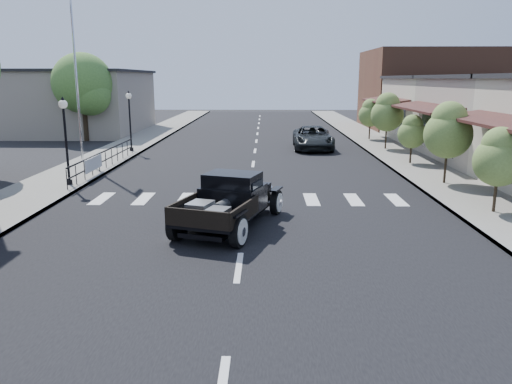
{
  "coord_description": "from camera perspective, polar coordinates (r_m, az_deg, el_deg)",
  "views": [
    {
      "loc": [
        0.62,
        -14.4,
        4.5
      ],
      "look_at": [
        0.35,
        0.95,
        1.0
      ],
      "focal_mm": 35.0,
      "sensor_mm": 36.0,
      "label": 1
    }
  ],
  "objects": [
    {
      "name": "small_tree_d",
      "position": [
        32.75,
        14.72,
        7.77
      ],
      "size": [
        2.03,
        2.03,
        3.38
      ],
      "primitive_type": null,
      "color": "#597435",
      "rests_on": "sidewalk_right"
    },
    {
      "name": "lamp_post_b",
      "position": [
        22.14,
        -20.88,
        5.43
      ],
      "size": [
        0.36,
        0.36,
        3.63
      ],
      "primitive_type": null,
      "color": "black",
      "rests_on": "sidewalk_left"
    },
    {
      "name": "road",
      "position": [
        29.75,
        -0.19,
        4.16
      ],
      "size": [
        14.0,
        80.0,
        0.02
      ],
      "primitive_type": "cube",
      "color": "black",
      "rests_on": "ground"
    },
    {
      "name": "railing",
      "position": [
        25.95,
        -16.81,
        3.76
      ],
      "size": [
        0.08,
        10.0,
        1.0
      ],
      "primitive_type": null,
      "color": "black",
      "rests_on": "sidewalk_left"
    },
    {
      "name": "second_car",
      "position": [
        32.69,
        6.51,
        6.15
      ],
      "size": [
        2.57,
        5.36,
        1.48
      ],
      "primitive_type": "imported",
      "rotation": [
        0.0,
        0.0,
        -0.02
      ],
      "color": "black",
      "rests_on": "ground"
    },
    {
      "name": "road_markings",
      "position": [
        24.82,
        -0.43,
        2.4
      ],
      "size": [
        12.0,
        60.0,
        0.06
      ],
      "primitive_type": null,
      "color": "silver",
      "rests_on": "ground"
    },
    {
      "name": "ground",
      "position": [
        15.1,
        -1.4,
        -4.5
      ],
      "size": [
        120.0,
        120.0,
        0.0
      ],
      "primitive_type": "plane",
      "color": "black",
      "rests_on": "ground"
    },
    {
      "name": "storefront_far",
      "position": [
        39.2,
        22.8,
        8.57
      ],
      "size": [
        10.0,
        9.0,
        4.5
      ],
      "primitive_type": "cube",
      "color": "#BDB5A0",
      "rests_on": "ground"
    },
    {
      "name": "hotrod_pickup",
      "position": [
        15.3,
        -2.99,
        -0.97
      ],
      "size": [
        3.73,
        5.4,
        1.71
      ],
      "primitive_type": null,
      "rotation": [
        0.0,
        0.0,
        -0.32
      ],
      "color": "black",
      "rests_on": "ground"
    },
    {
      "name": "far_building_right",
      "position": [
        48.74,
        19.16,
        10.97
      ],
      "size": [
        11.0,
        10.0,
        7.0
      ],
      "primitive_type": "cube",
      "color": "brown",
      "rests_on": "ground"
    },
    {
      "name": "low_building_left",
      "position": [
        45.23,
        -19.47,
        9.59
      ],
      "size": [
        10.0,
        12.0,
        5.0
      ],
      "primitive_type": "cube",
      "color": "gray",
      "rests_on": "ground"
    },
    {
      "name": "flagpole",
      "position": [
        28.2,
        -20.03,
        14.52
      ],
      "size": [
        0.12,
        0.12,
        11.09
      ],
      "primitive_type": "cylinder",
      "color": "silver",
      "rests_on": "sidewalk_left"
    },
    {
      "name": "sidewalk_right",
      "position": [
        30.76,
        15.89,
        4.08
      ],
      "size": [
        3.0,
        80.0,
        0.15
      ],
      "primitive_type": "cube",
      "color": "gray",
      "rests_on": "ground"
    },
    {
      "name": "small_tree_b",
      "position": [
        22.54,
        21.02,
        5.13
      ],
      "size": [
        1.99,
        1.99,
        3.32
      ],
      "primitive_type": null,
      "color": "#597435",
      "rests_on": "sidewalk_right"
    },
    {
      "name": "banner",
      "position": [
        24.08,
        -18.02,
        2.53
      ],
      "size": [
        0.04,
        2.2,
        0.6
      ],
      "primitive_type": null,
      "color": "silver",
      "rests_on": "sidewalk_left"
    },
    {
      "name": "lamp_post_c",
      "position": [
        31.6,
        -14.2,
        7.86
      ],
      "size": [
        0.36,
        0.36,
        3.63
      ],
      "primitive_type": null,
      "color": "black",
      "rests_on": "sidewalk_left"
    },
    {
      "name": "small_tree_e",
      "position": [
        37.69,
        12.9,
        8.05
      ],
      "size": [
        1.69,
        1.69,
        2.82
      ],
      "primitive_type": null,
      "color": "#597435",
      "rests_on": "sidewalk_right"
    },
    {
      "name": "sidewalk_left",
      "position": [
        31.1,
        -16.09,
        4.16
      ],
      "size": [
        3.0,
        80.0,
        0.15
      ],
      "primitive_type": "cube",
      "color": "gray",
      "rests_on": "ground"
    },
    {
      "name": "big_tree_far",
      "position": [
        38.72,
        -19.1,
        10.19
      ],
      "size": [
        4.32,
        4.32,
        6.35
      ],
      "primitive_type": null,
      "color": "#467130",
      "rests_on": "ground"
    },
    {
      "name": "small_tree_a",
      "position": [
        18.25,
        25.89,
        2.13
      ],
      "size": [
        1.64,
        1.64,
        2.73
      ],
      "primitive_type": null,
      "color": "#597435",
      "rests_on": "sidewalk_right"
    },
    {
      "name": "small_tree_c",
      "position": [
        27.43,
        17.35,
        5.71
      ],
      "size": [
        1.46,
        1.46,
        2.44
      ],
      "primitive_type": null,
      "color": "#597435",
      "rests_on": "sidewalk_right"
    }
  ]
}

